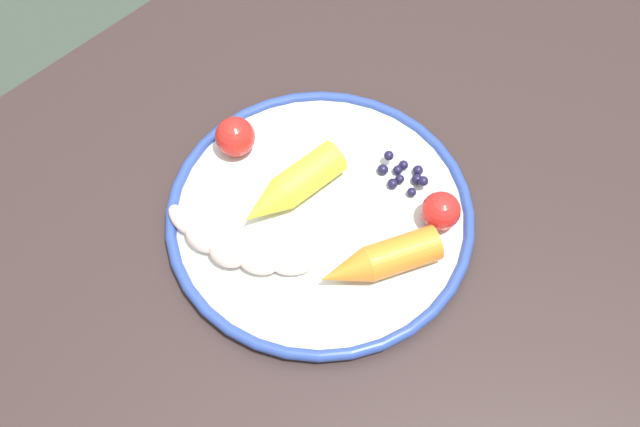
# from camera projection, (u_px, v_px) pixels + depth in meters

# --- Properties ---
(ground_plane) EXTENTS (6.00, 6.00, 0.00)m
(ground_plane) POSITION_uv_depth(u_px,v_px,m) (333.00, 416.00, 1.45)
(ground_plane) COLOR #333E35
(dining_table) EXTENTS (1.16, 0.81, 0.75)m
(dining_table) POSITION_uv_depth(u_px,v_px,m) (342.00, 263.00, 0.88)
(dining_table) COLOR #2D2221
(dining_table) RESTS_ON ground_plane
(plate) EXTENTS (0.33, 0.33, 0.02)m
(plate) POSITION_uv_depth(u_px,v_px,m) (320.00, 215.00, 0.80)
(plate) COLOR silver
(plate) RESTS_ON dining_table
(banana) EXTENTS (0.08, 0.16, 0.03)m
(banana) POSITION_uv_depth(u_px,v_px,m) (231.00, 249.00, 0.76)
(banana) COLOR #F9D5C3
(banana) RESTS_ON plate
(carrot_orange) EXTENTS (0.13, 0.08, 0.04)m
(carrot_orange) POSITION_uv_depth(u_px,v_px,m) (379.00, 261.00, 0.75)
(carrot_orange) COLOR orange
(carrot_orange) RESTS_ON plate
(carrot_yellow) EXTENTS (0.13, 0.05, 0.04)m
(carrot_yellow) POSITION_uv_depth(u_px,v_px,m) (292.00, 187.00, 0.79)
(carrot_yellow) COLOR yellow
(carrot_yellow) RESTS_ON plate
(blueberry_pile) EXTENTS (0.04, 0.06, 0.02)m
(blueberry_pile) POSITION_uv_depth(u_px,v_px,m) (403.00, 174.00, 0.82)
(blueberry_pile) COLOR #191638
(blueberry_pile) RESTS_ON plate
(tomato_near) EXTENTS (0.04, 0.04, 0.04)m
(tomato_near) POSITION_uv_depth(u_px,v_px,m) (235.00, 137.00, 0.82)
(tomato_near) COLOR red
(tomato_near) RESTS_ON plate
(tomato_mid) EXTENTS (0.04, 0.04, 0.04)m
(tomato_mid) POSITION_uv_depth(u_px,v_px,m) (441.00, 211.00, 0.78)
(tomato_mid) COLOR red
(tomato_mid) RESTS_ON plate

